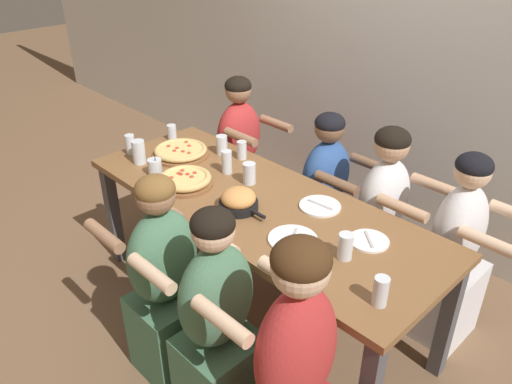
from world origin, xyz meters
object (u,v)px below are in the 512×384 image
(drinking_glass_g, at_px, (345,246))
(diner_far_left, at_px, (240,159))
(empty_plate_c, at_px, (293,239))
(diner_near_right, at_px, (294,383))
(skillet_bowl, at_px, (238,200))
(drinking_glass_b, at_px, (249,174))
(pizza_board_second, at_px, (185,180))
(cocktail_glass_blue, at_px, (155,168))
(empty_plate_b, at_px, (369,241))
(empty_plate_a, at_px, (320,206))
(drinking_glass_a, at_px, (381,291))
(drinking_glass_f, at_px, (172,133))
(diner_far_center, at_px, (324,201))
(drinking_glass_i, at_px, (222,145))
(diner_near_center, at_px, (166,289))
(drinking_glass_d, at_px, (130,145))
(drinking_glass_e, at_px, (242,151))
(diner_near_midright, at_px, (218,331))
(drinking_glass_c, at_px, (139,153))
(diner_far_midright, at_px, (381,224))
(pizza_board_main, at_px, (181,152))
(diner_far_right, at_px, (453,259))
(drinking_glass_h, at_px, (227,163))

(drinking_glass_g, xyz_separation_m, diner_far_left, (-1.45, 0.69, -0.31))
(empty_plate_c, relative_size, diner_near_right, 0.19)
(skillet_bowl, relative_size, drinking_glass_b, 2.43)
(pizza_board_second, distance_m, cocktail_glass_blue, 0.23)
(empty_plate_b, bearing_deg, diner_far_left, 160.76)
(empty_plate_a, relative_size, drinking_glass_a, 1.70)
(drinking_glass_f, bearing_deg, diner_far_center, 25.00)
(skillet_bowl, bearing_deg, drinking_glass_b, 124.61)
(drinking_glass_i, bearing_deg, diner_near_center, -56.45)
(diner_near_center, bearing_deg, drinking_glass_b, 13.35)
(drinking_glass_d, bearing_deg, drinking_glass_e, 40.28)
(skillet_bowl, height_order, empty_plate_c, skillet_bowl)
(drinking_glass_b, relative_size, diner_far_left, 0.11)
(drinking_glass_g, distance_m, diner_far_left, 1.64)
(drinking_glass_a, relative_size, diner_near_midright, 0.11)
(pizza_board_second, distance_m, drinking_glass_c, 0.43)
(drinking_glass_f, bearing_deg, diner_near_center, -38.25)
(drinking_glass_d, xyz_separation_m, diner_near_right, (1.82, -0.46, -0.26))
(diner_near_center, bearing_deg, drinking_glass_f, 51.75)
(drinking_glass_g, relative_size, diner_near_midright, 0.11)
(drinking_glass_d, bearing_deg, empty_plate_a, 15.72)
(diner_near_center, bearing_deg, diner_far_midright, -18.21)
(diner_far_center, height_order, diner_near_midright, diner_near_midright)
(empty_plate_c, xyz_separation_m, diner_near_center, (-0.38, -0.48, -0.25))
(diner_far_left, bearing_deg, diner_near_midright, 44.18)
(empty_plate_a, height_order, empty_plate_b, same)
(empty_plate_a, bearing_deg, pizza_board_main, -171.97)
(drinking_glass_b, relative_size, drinking_glass_i, 1.01)
(pizza_board_second, bearing_deg, diner_far_midright, 44.07)
(drinking_glass_a, bearing_deg, empty_plate_b, 129.81)
(pizza_board_main, height_order, empty_plate_c, pizza_board_main)
(drinking_glass_c, bearing_deg, empty_plate_b, 11.80)
(drinking_glass_c, distance_m, diner_near_right, 1.74)
(diner_near_right, distance_m, diner_near_center, 0.84)
(drinking_glass_a, height_order, diner_far_left, diner_far_left)
(drinking_glass_g, bearing_deg, diner_near_right, -70.17)
(empty_plate_c, height_order, cocktail_glass_blue, cocktail_glass_blue)
(drinking_glass_i, relative_size, diner_far_midright, 0.11)
(drinking_glass_a, height_order, drinking_glass_f, drinking_glass_a)
(drinking_glass_g, bearing_deg, diner_far_right, 72.21)
(drinking_glass_d, bearing_deg, drinking_glass_b, 18.57)
(cocktail_glass_blue, bearing_deg, drinking_glass_g, 6.57)
(pizza_board_second, distance_m, drinking_glass_h, 0.28)
(diner_far_center, relative_size, diner_far_midright, 0.97)
(drinking_glass_c, bearing_deg, diner_far_center, 44.95)
(drinking_glass_c, height_order, drinking_glass_h, drinking_glass_c)
(diner_far_center, bearing_deg, diner_near_midright, 17.96)
(drinking_glass_h, relative_size, diner_far_center, 0.13)
(pizza_board_main, bearing_deg, drinking_glass_f, 155.34)
(cocktail_glass_blue, distance_m, drinking_glass_b, 0.57)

